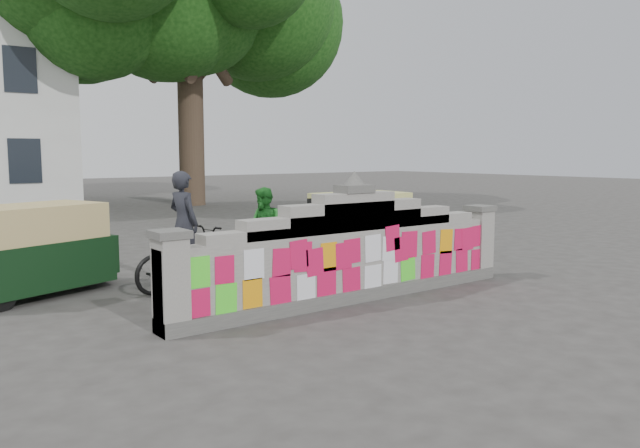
{
  "coord_description": "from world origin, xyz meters",
  "views": [
    {
      "loc": [
        -6.19,
        -7.24,
        2.29
      ],
      "look_at": [
        0.1,
        1.0,
        1.1
      ],
      "focal_mm": 35.0,
      "sensor_mm": 36.0,
      "label": 1
    }
  ],
  "objects_px": {
    "rickshaw_left": "(37,248)",
    "cyclist_bike": "(185,259)",
    "rickshaw_right": "(358,224)",
    "cyclist_rider": "(184,238)",
    "pedestrian": "(264,229)"
  },
  "relations": [
    {
      "from": "cyclist_bike",
      "to": "rickshaw_right",
      "type": "distance_m",
      "value": 4.42
    },
    {
      "from": "cyclist_rider",
      "to": "cyclist_bike",
      "type": "bearing_deg",
      "value": -0.0
    },
    {
      "from": "cyclist_bike",
      "to": "rickshaw_right",
      "type": "bearing_deg",
      "value": -94.48
    },
    {
      "from": "pedestrian",
      "to": "rickshaw_left",
      "type": "height_order",
      "value": "pedestrian"
    },
    {
      "from": "cyclist_bike",
      "to": "rickshaw_left",
      "type": "xyz_separation_m",
      "value": [
        -2.09,
        1.0,
        0.25
      ]
    },
    {
      "from": "pedestrian",
      "to": "cyclist_bike",
      "type": "bearing_deg",
      "value": -67.9
    },
    {
      "from": "cyclist_rider",
      "to": "rickshaw_left",
      "type": "relative_size",
      "value": 0.64
    },
    {
      "from": "cyclist_rider",
      "to": "pedestrian",
      "type": "xyz_separation_m",
      "value": [
        2.0,
        0.65,
        -0.06
      ]
    },
    {
      "from": "rickshaw_right",
      "to": "cyclist_bike",
      "type": "bearing_deg",
      "value": 10.64
    },
    {
      "from": "cyclist_bike",
      "to": "rickshaw_right",
      "type": "xyz_separation_m",
      "value": [
        4.38,
        0.61,
        0.22
      ]
    },
    {
      "from": "cyclist_rider",
      "to": "rickshaw_right",
      "type": "height_order",
      "value": "cyclist_rider"
    },
    {
      "from": "rickshaw_left",
      "to": "rickshaw_right",
      "type": "bearing_deg",
      "value": -22.68
    },
    {
      "from": "rickshaw_left",
      "to": "cyclist_bike",
      "type": "bearing_deg",
      "value": -44.69
    },
    {
      "from": "pedestrian",
      "to": "rickshaw_left",
      "type": "relative_size",
      "value": 0.6
    },
    {
      "from": "pedestrian",
      "to": "rickshaw_right",
      "type": "relative_size",
      "value": 0.63
    }
  ]
}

